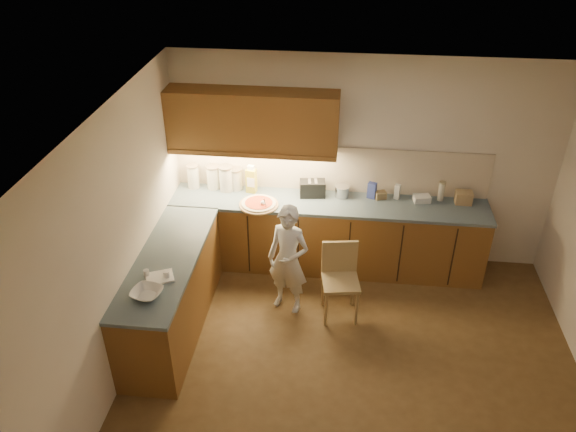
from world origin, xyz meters
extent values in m
plane|color=#52391C|center=(0.00, 0.00, 0.00)|extent=(4.50, 4.50, 0.00)
cube|color=beige|center=(0.00, 2.00, 1.30)|extent=(4.50, 0.04, 2.60)
cube|color=beige|center=(-2.25, 0.00, 1.30)|extent=(0.04, 4.00, 2.60)
cube|color=white|center=(0.00, 0.00, 2.60)|extent=(4.50, 4.00, 0.04)
cube|color=brown|center=(-0.38, 1.70, 0.44)|extent=(3.75, 0.60, 0.88)
cube|color=brown|center=(-1.95, 0.40, 0.44)|extent=(0.60, 2.00, 0.88)
cube|color=#475A66|center=(-0.37, 1.70, 0.90)|extent=(3.77, 0.62, 0.04)
cube|color=#475A66|center=(-1.95, 0.40, 0.90)|extent=(0.62, 2.02, 0.04)
cube|color=black|center=(-1.90, 1.40, 0.44)|extent=(0.02, 0.01, 0.80)
cube|color=black|center=(-1.30, 1.40, 0.44)|extent=(0.02, 0.01, 0.80)
cube|color=black|center=(-0.70, 1.40, 0.44)|extent=(0.02, 0.01, 0.80)
cube|color=black|center=(-0.10, 1.40, 0.44)|extent=(0.02, 0.01, 0.80)
cube|color=black|center=(0.50, 1.40, 0.44)|extent=(0.02, 0.01, 0.80)
cube|color=black|center=(1.10, 1.40, 0.44)|extent=(0.02, 0.01, 0.80)
cube|color=beige|center=(-0.38, 1.99, 1.21)|extent=(3.75, 0.02, 0.58)
cube|color=brown|center=(-1.27, 1.82, 1.85)|extent=(1.95, 0.35, 0.70)
cube|color=brown|center=(-1.27, 1.65, 1.50)|extent=(1.95, 0.02, 0.06)
cylinder|color=tan|center=(-1.18, 1.52, 0.93)|extent=(0.46, 0.46, 0.02)
cylinder|color=beige|center=(-1.18, 1.52, 0.95)|extent=(0.40, 0.40, 0.02)
cylinder|color=red|center=(-1.18, 1.52, 0.96)|extent=(0.32, 0.32, 0.01)
sphere|color=white|center=(-1.13, 1.49, 0.98)|extent=(0.06, 0.06, 0.06)
cylinder|color=white|center=(-1.09, 1.43, 1.01)|extent=(0.04, 0.11, 0.19)
imported|color=silver|center=(-0.76, 0.86, 0.65)|extent=(0.55, 0.46, 1.31)
cylinder|color=tan|center=(-0.32, 0.59, 0.22)|extent=(0.04, 0.04, 0.44)
cylinder|color=tan|center=(0.01, 0.64, 0.22)|extent=(0.04, 0.04, 0.44)
cylinder|color=tan|center=(-0.37, 0.91, 0.22)|extent=(0.04, 0.04, 0.44)
cylinder|color=tan|center=(-0.04, 0.97, 0.22)|extent=(0.04, 0.04, 0.44)
cube|color=tan|center=(-0.18, 0.78, 0.46)|extent=(0.45, 0.45, 0.04)
cube|color=tan|center=(-0.21, 0.95, 0.68)|extent=(0.39, 0.09, 0.39)
imported|color=silver|center=(-1.95, -0.21, 0.95)|extent=(0.33, 0.33, 0.07)
cylinder|color=silver|center=(-2.04, 1.87, 1.06)|extent=(0.14, 0.14, 0.28)
cylinder|color=tan|center=(-2.04, 1.87, 1.21)|extent=(0.15, 0.15, 0.02)
cylinder|color=white|center=(-1.80, 1.89, 1.06)|extent=(0.16, 0.16, 0.28)
cylinder|color=tan|center=(-1.80, 1.89, 1.21)|extent=(0.17, 0.17, 0.02)
cylinder|color=beige|center=(-1.63, 1.84, 1.07)|extent=(0.16, 0.16, 0.30)
cylinder|color=gray|center=(-1.63, 1.84, 1.23)|extent=(0.17, 0.17, 0.02)
cylinder|color=beige|center=(-1.52, 1.89, 1.05)|extent=(0.16, 0.16, 0.25)
cylinder|color=gray|center=(-1.52, 1.89, 1.19)|extent=(0.17, 0.17, 0.02)
cube|color=gold|center=(-1.32, 1.84, 1.07)|extent=(0.13, 0.11, 0.30)
cube|color=silver|center=(-1.32, 1.84, 1.25)|extent=(0.08, 0.07, 0.05)
cube|color=black|center=(-0.58, 1.83, 1.02)|extent=(0.32, 0.21, 0.19)
cube|color=#B0B1B5|center=(-0.61, 1.82, 1.12)|extent=(0.05, 0.13, 0.00)
cube|color=#B0B1B5|center=(-0.54, 1.83, 1.12)|extent=(0.05, 0.13, 0.00)
cylinder|color=#B4B4B9|center=(-0.22, 1.85, 0.98)|extent=(0.17, 0.17, 0.13)
cylinder|color=#B4B4B9|center=(-0.22, 1.85, 1.05)|extent=(0.18, 0.18, 0.01)
cube|color=#303D90|center=(0.13, 1.86, 1.02)|extent=(0.12, 0.10, 0.20)
cube|color=#9E8155|center=(0.24, 1.85, 0.97)|extent=(0.15, 0.13, 0.09)
cube|color=silver|center=(0.43, 1.87, 1.01)|extent=(0.08, 0.08, 0.18)
cube|color=silver|center=(0.72, 1.83, 0.96)|extent=(0.21, 0.17, 0.08)
cylinder|color=beige|center=(0.94, 1.89, 1.03)|extent=(0.07, 0.07, 0.23)
cylinder|color=gray|center=(0.94, 1.89, 1.16)|extent=(0.08, 0.08, 0.02)
cube|color=tan|center=(1.20, 1.85, 0.99)|extent=(0.19, 0.15, 0.15)
cube|color=white|center=(-1.92, 0.06, 0.93)|extent=(0.32, 0.29, 0.02)
cylinder|color=silver|center=(-2.05, 0.08, 0.96)|extent=(0.06, 0.06, 0.07)
cylinder|color=white|center=(-1.85, 0.07, 0.96)|extent=(0.07, 0.07, 0.08)
camera|label=1|loc=(-0.21, -4.04, 4.28)|focal=35.00mm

